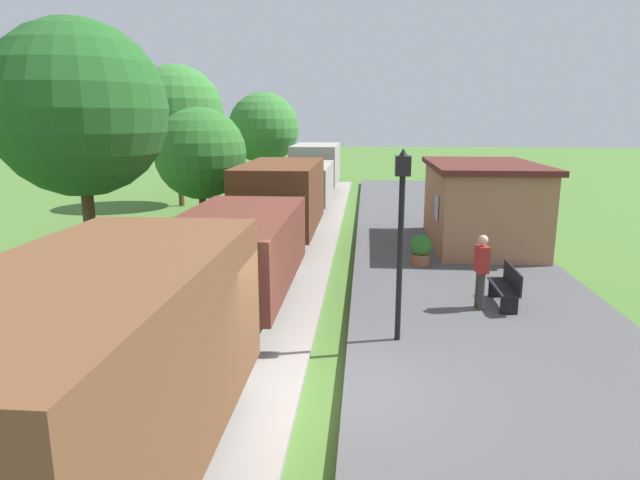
{
  "coord_description": "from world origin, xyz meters",
  "views": [
    {
      "loc": [
        0.5,
        -7.98,
        4.49
      ],
      "look_at": [
        -0.6,
        5.02,
        1.55
      ],
      "focal_mm": 30.56,
      "sensor_mm": 36.0,
      "label": 1
    }
  ],
  "objects_px": {
    "tree_trackside_far": "(200,154)",
    "tree_field_distant": "(264,128)",
    "person_waiting": "(481,269)",
    "potted_planter": "(421,249)",
    "freight_train": "(281,204)",
    "tree_trackside_mid": "(79,110)",
    "bench_near_hut": "(507,286)",
    "tree_field_left": "(177,112)",
    "station_hut": "(481,204)",
    "lamp_post_near": "(401,211)",
    "bench_down_platform": "(442,208)"
  },
  "relations": [
    {
      "from": "bench_near_hut",
      "to": "tree_field_left",
      "type": "relative_size",
      "value": 0.21
    },
    {
      "from": "person_waiting",
      "to": "tree_field_left",
      "type": "height_order",
      "value": "tree_field_left"
    },
    {
      "from": "freight_train",
      "to": "lamp_post_near",
      "type": "height_order",
      "value": "lamp_post_near"
    },
    {
      "from": "person_waiting",
      "to": "potted_planter",
      "type": "bearing_deg",
      "value": -83.21
    },
    {
      "from": "station_hut",
      "to": "tree_field_left",
      "type": "xyz_separation_m",
      "value": [
        -13.45,
        8.79,
        3.12
      ]
    },
    {
      "from": "station_hut",
      "to": "lamp_post_near",
      "type": "relative_size",
      "value": 1.57
    },
    {
      "from": "freight_train",
      "to": "tree_trackside_mid",
      "type": "relative_size",
      "value": 4.89
    },
    {
      "from": "freight_train",
      "to": "tree_trackside_mid",
      "type": "bearing_deg",
      "value": -119.6
    },
    {
      "from": "bench_down_platform",
      "to": "station_hut",
      "type": "bearing_deg",
      "value": -82.19
    },
    {
      "from": "tree_trackside_mid",
      "to": "tree_field_distant",
      "type": "distance_m",
      "value": 23.88
    },
    {
      "from": "person_waiting",
      "to": "lamp_post_near",
      "type": "bearing_deg",
      "value": 36.88
    },
    {
      "from": "tree_trackside_far",
      "to": "tree_field_distant",
      "type": "relative_size",
      "value": 0.8
    },
    {
      "from": "station_hut",
      "to": "tree_trackside_mid",
      "type": "xyz_separation_m",
      "value": [
        -10.39,
        -6.47,
        3.01
      ]
    },
    {
      "from": "tree_field_left",
      "to": "tree_field_distant",
      "type": "distance_m",
      "value": 9.1
    },
    {
      "from": "station_hut",
      "to": "bench_down_platform",
      "type": "bearing_deg",
      "value": 97.81
    },
    {
      "from": "bench_near_hut",
      "to": "tree_trackside_far",
      "type": "relative_size",
      "value": 0.31
    },
    {
      "from": "freight_train",
      "to": "tree_field_distant",
      "type": "height_order",
      "value": "tree_field_distant"
    },
    {
      "from": "freight_train",
      "to": "tree_trackside_mid",
      "type": "height_order",
      "value": "tree_trackside_mid"
    },
    {
      "from": "potted_planter",
      "to": "bench_down_platform",
      "type": "bearing_deg",
      "value": 77.84
    },
    {
      "from": "person_waiting",
      "to": "lamp_post_near",
      "type": "xyz_separation_m",
      "value": [
        -1.94,
        -1.94,
        1.62
      ]
    },
    {
      "from": "person_waiting",
      "to": "tree_trackside_mid",
      "type": "bearing_deg",
      "value": -8.95
    },
    {
      "from": "freight_train",
      "to": "bench_down_platform",
      "type": "xyz_separation_m",
      "value": [
        6.17,
        4.74,
        -0.86
      ]
    },
    {
      "from": "station_hut",
      "to": "tree_field_distant",
      "type": "bearing_deg",
      "value": 121.45
    },
    {
      "from": "station_hut",
      "to": "lamp_post_near",
      "type": "xyz_separation_m",
      "value": [
        -3.23,
        -8.54,
        1.15
      ]
    },
    {
      "from": "potted_planter",
      "to": "tree_trackside_far",
      "type": "relative_size",
      "value": 0.19
    },
    {
      "from": "tree_trackside_far",
      "to": "potted_planter",
      "type": "bearing_deg",
      "value": -32.82
    },
    {
      "from": "potted_planter",
      "to": "tree_trackside_mid",
      "type": "bearing_deg",
      "value": -156.6
    },
    {
      "from": "tree_trackside_far",
      "to": "tree_field_left",
      "type": "relative_size",
      "value": 0.69
    },
    {
      "from": "bench_near_hut",
      "to": "potted_planter",
      "type": "bearing_deg",
      "value": 115.66
    },
    {
      "from": "station_hut",
      "to": "bench_near_hut",
      "type": "height_order",
      "value": "station_hut"
    },
    {
      "from": "bench_near_hut",
      "to": "person_waiting",
      "type": "height_order",
      "value": "person_waiting"
    },
    {
      "from": "freight_train",
      "to": "bench_down_platform",
      "type": "distance_m",
      "value": 7.83
    },
    {
      "from": "potted_planter",
      "to": "tree_trackside_far",
      "type": "xyz_separation_m",
      "value": [
        -8.07,
        5.2,
        2.4
      ]
    },
    {
      "from": "potted_planter",
      "to": "bench_near_hut",
      "type": "bearing_deg",
      "value": -64.34
    },
    {
      "from": "potted_planter",
      "to": "tree_field_distant",
      "type": "distance_m",
      "value": 22.22
    },
    {
      "from": "station_hut",
      "to": "tree_field_left",
      "type": "height_order",
      "value": "tree_field_left"
    },
    {
      "from": "person_waiting",
      "to": "potted_planter",
      "type": "height_order",
      "value": "person_waiting"
    },
    {
      "from": "station_hut",
      "to": "tree_field_left",
      "type": "distance_m",
      "value": 16.37
    },
    {
      "from": "tree_trackside_mid",
      "to": "tree_trackside_far",
      "type": "bearing_deg",
      "value": 89.55
    },
    {
      "from": "person_waiting",
      "to": "tree_field_left",
      "type": "relative_size",
      "value": 0.24
    },
    {
      "from": "freight_train",
      "to": "potted_planter",
      "type": "relative_size",
      "value": 35.59
    },
    {
      "from": "lamp_post_near",
      "to": "tree_trackside_mid",
      "type": "distance_m",
      "value": 7.69
    },
    {
      "from": "bench_down_platform",
      "to": "person_waiting",
      "type": "relative_size",
      "value": 0.88
    },
    {
      "from": "tree_field_distant",
      "to": "bench_near_hut",
      "type": "bearing_deg",
      "value": -67.13
    },
    {
      "from": "tree_trackside_mid",
      "to": "bench_down_platform",
      "type": "bearing_deg",
      "value": 48.59
    },
    {
      "from": "station_hut",
      "to": "lamp_post_near",
      "type": "distance_m",
      "value": 9.21
    },
    {
      "from": "freight_train",
      "to": "person_waiting",
      "type": "bearing_deg",
      "value": -49.55
    },
    {
      "from": "potted_planter",
      "to": "tree_field_left",
      "type": "bearing_deg",
      "value": 133.64
    },
    {
      "from": "freight_train",
      "to": "tree_trackside_far",
      "type": "relative_size",
      "value": 6.64
    },
    {
      "from": "lamp_post_near",
      "to": "freight_train",
      "type": "bearing_deg",
      "value": 113.01
    }
  ]
}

